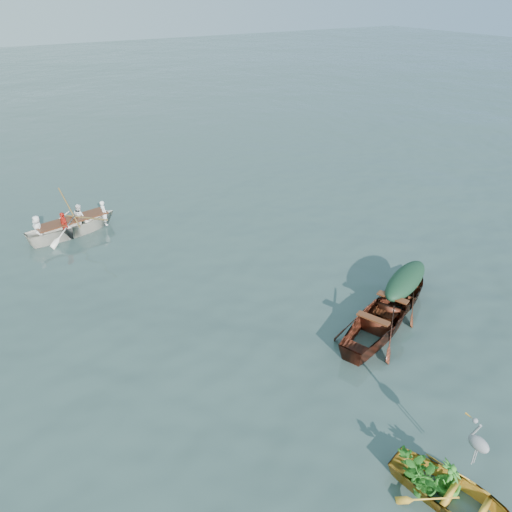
{
  "coord_description": "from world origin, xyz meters",
  "views": [
    {
      "loc": [
        -6.54,
        -7.14,
        7.65
      ],
      "look_at": [
        0.08,
        3.94,
        0.5
      ],
      "focal_mm": 35.0,
      "sensor_mm": 36.0,
      "label": 1
    }
  ],
  "objects": [
    {
      "name": "green_tarp_cover",
      "position": [
        2.62,
        0.47,
        0.73
      ],
      "size": [
        2.36,
        1.58,
        0.52
      ],
      "primitive_type": "ellipsoid",
      "rotation": [
        0.0,
        0.0,
        2.0
      ],
      "color": "#173A25",
      "rests_on": "green_tarp_boat"
    },
    {
      "name": "open_wooden_boat",
      "position": [
        1.25,
        -0.15,
        0.0
      ],
      "size": [
        4.83,
        3.06,
        1.09
      ],
      "primitive_type": "imported",
      "rotation": [
        0.0,
        0.0,
        1.95
      ],
      "color": "#5F2617",
      "rests_on": "ground"
    },
    {
      "name": "green_tarp_boat",
      "position": [
        2.62,
        0.47,
        0.0
      ],
      "size": [
        4.29,
        2.87,
        0.95
      ],
      "primitive_type": "imported",
      "rotation": [
        0.0,
        0.0,
        2.0
      ],
      "color": "#552B13",
      "rests_on": "ground"
    },
    {
      "name": "oars",
      "position": [
        -4.02,
        9.27,
        0.55
      ],
      "size": [
        1.1,
        2.67,
        0.06
      ],
      "primitive_type": null,
      "rotation": [
        0.0,
        0.0,
        1.77
      ],
      "color": "brown",
      "rests_on": "rowed_boat"
    },
    {
      "name": "ground",
      "position": [
        0.0,
        0.0,
        0.0
      ],
      "size": [
        140.0,
        140.0,
        0.0
      ],
      "primitive_type": "plane",
      "color": "#374D48",
      "rests_on": "ground"
    },
    {
      "name": "rowers",
      "position": [
        -4.02,
        9.27,
        0.9
      ],
      "size": [
        3.21,
        1.74,
        0.76
      ],
      "primitive_type": "imported",
      "rotation": [
        0.0,
        0.0,
        1.77
      ],
      "color": "white",
      "rests_on": "rowed_boat"
    },
    {
      "name": "dinghy_weeds",
      "position": [
        -1.14,
        -3.83,
        0.69
      ],
      "size": [
        0.93,
        1.06,
        0.6
      ],
      "primitive_type": "imported",
      "rotation": [
        0.0,
        0.0,
        0.29
      ],
      "color": "#22681B",
      "rests_on": "yellow_dinghy"
    },
    {
      "name": "yellow_dinghy",
      "position": [
        -1.01,
        -4.36,
        0.0
      ],
      "size": [
        2.06,
        3.16,
        0.77
      ],
      "primitive_type": "imported",
      "rotation": [
        0.0,
        0.0,
        0.29
      ],
      "color": "gold",
      "rests_on": "ground"
    },
    {
      "name": "heron",
      "position": [
        -0.49,
        -4.15,
        0.85
      ],
      "size": [
        0.38,
        0.46,
        0.92
      ],
      "primitive_type": null,
      "rotation": [
        0.0,
        0.0,
        0.29
      ],
      "color": "gray",
      "rests_on": "yellow_dinghy"
    },
    {
      "name": "rowed_boat",
      "position": [
        -4.02,
        9.27,
        0.0
      ],
      "size": [
        4.52,
        2.13,
        1.04
      ],
      "primitive_type": "imported",
      "rotation": [
        0.0,
        0.0,
        1.77
      ],
      "color": "white",
      "rests_on": "ground"
    },
    {
      "name": "thwart_benches",
      "position": [
        1.25,
        -0.15,
        0.57
      ],
      "size": [
        2.47,
        1.66,
        0.04
      ],
      "primitive_type": null,
      "rotation": [
        0.0,
        0.0,
        1.95
      ],
      "color": "#502612",
      "rests_on": "open_wooden_boat"
    }
  ]
}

